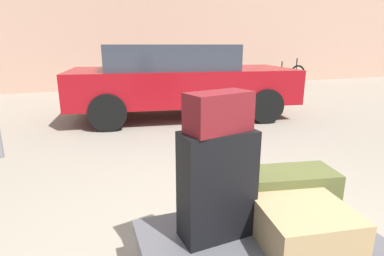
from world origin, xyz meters
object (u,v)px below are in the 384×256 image
duffel_bag_olive_center (289,191)px  duffel_bag_maroon_topmost_pile (219,112)px  luggage_cart (260,248)px  bollard_kerb_near (210,85)px  suitcase_black_rear_right (217,185)px  bicycle_leaning (286,75)px  suitcase_tan_rear_left (303,226)px  parked_car (179,79)px  bollard_kerb_mid (253,83)px

duffel_bag_olive_center → duffel_bag_maroon_topmost_pile: (-0.56, -0.09, 0.59)m
luggage_cart → bollard_kerb_near: 7.12m
suitcase_black_rear_right → duffel_bag_maroon_topmost_pile: size_ratio=1.77×
bicycle_leaning → bollard_kerb_near: (-3.33, -1.15, -0.06)m
luggage_cart → suitcase_tan_rear_left: suitcase_tan_rear_left is taller
bollard_kerb_near → duffel_bag_olive_center: bearing=-108.3°
suitcase_tan_rear_left → bicycle_leaning: bicycle_leaning is taller
luggage_cart → bollard_kerb_near: bearing=69.7°
parked_car → bollard_kerb_mid: parked_car is taller
suitcase_tan_rear_left → bollard_kerb_near: size_ratio=0.78×
suitcase_tan_rear_left → bollard_kerb_near: bollard_kerb_near is taller
duffel_bag_olive_center → bicycle_leaning: (5.47, 7.62, -0.11)m
duffel_bag_maroon_topmost_pile → bollard_kerb_mid: (4.08, 6.56, -0.76)m
suitcase_black_rear_right → parked_car: size_ratio=0.14×
suitcase_tan_rear_left → duffel_bag_olive_center: duffel_bag_olive_center is taller
suitcase_black_rear_right → bollard_kerb_mid: (4.08, 6.56, -0.34)m
bollard_kerb_mid → duffel_bag_olive_center: bearing=-118.5°
duffel_bag_maroon_topmost_pile → bicycle_leaning: size_ratio=0.20×
bicycle_leaning → suitcase_tan_rear_left: bearing=-125.2°
duffel_bag_maroon_topmost_pile → bicycle_leaning: (6.03, 7.71, -0.70)m
suitcase_black_rear_right → parked_car: parked_car is taller
duffel_bag_maroon_topmost_pile → suitcase_black_rear_right: bearing=0.0°
bollard_kerb_near → luggage_cart: bearing=-110.3°
duffel_bag_maroon_topmost_pile → bollard_kerb_near: size_ratio=0.57×
suitcase_tan_rear_left → duffel_bag_maroon_topmost_pile: size_ratio=1.35×
parked_car → bollard_kerb_near: bearing=53.6°
suitcase_tan_rear_left → duffel_bag_olive_center: (0.14, 0.33, 0.03)m
bollard_kerb_near → suitcase_tan_rear_left: bearing=-108.6°
bicycle_leaning → parked_car: bearing=-146.3°
duffel_bag_olive_center → bicycle_leaning: 9.39m
luggage_cart → duffel_bag_maroon_topmost_pile: 0.84m
parked_car → bollard_kerb_mid: 3.65m
luggage_cart → bicycle_leaning: bicycle_leaning is taller
luggage_cart → bollard_kerb_mid: 7.71m
bicycle_leaning → bollard_kerb_mid: 2.27m
parked_car → luggage_cart: bearing=-101.3°
duffel_bag_olive_center → bollard_kerb_near: duffel_bag_olive_center is taller
suitcase_black_rear_right → suitcase_tan_rear_left: (0.42, -0.24, -0.20)m
suitcase_tan_rear_left → bollard_kerb_near: bearing=79.7°
duffel_bag_maroon_topmost_pile → bollard_kerb_mid: duffel_bag_maroon_topmost_pile is taller
suitcase_black_rear_right → bollard_kerb_near: (2.70, 6.56, -0.34)m
luggage_cart → suitcase_tan_rear_left: bearing=-34.1°
parked_car → bicycle_leaning: (4.89, 3.26, -0.39)m
bollard_kerb_mid → luggage_cart: bearing=-119.9°
luggage_cart → suitcase_black_rear_right: size_ratio=2.15×
bicycle_leaning → bollard_kerb_near: bearing=-161.0°
bollard_kerb_mid → bollard_kerb_near: bearing=180.0°
duffel_bag_maroon_topmost_pile → bicycle_leaning: bearing=37.8°
luggage_cart → parked_car: (0.91, 4.56, 0.49)m
duffel_bag_olive_center → bicycle_leaning: size_ratio=0.33×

